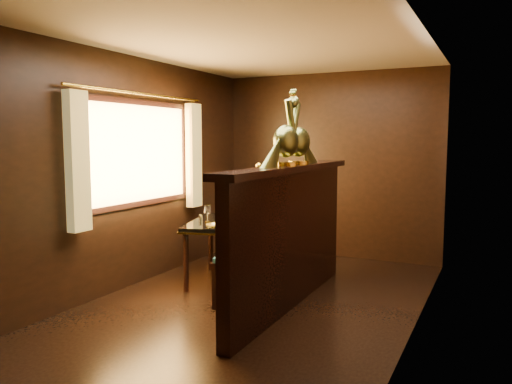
% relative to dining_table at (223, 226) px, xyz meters
% --- Properties ---
extents(ground, '(5.00, 5.00, 0.00)m').
position_rel_dining_table_xyz_m(ground, '(0.70, -0.79, -0.62)').
color(ground, black).
rests_on(ground, ground).
extents(room_shell, '(3.04, 5.04, 2.52)m').
position_rel_dining_table_xyz_m(room_shell, '(0.62, -0.77, 0.96)').
color(room_shell, black).
rests_on(room_shell, ground).
extents(partition, '(0.26, 2.70, 1.36)m').
position_rel_dining_table_xyz_m(partition, '(1.02, -0.49, 0.09)').
color(partition, black).
rests_on(partition, ground).
extents(dining_table, '(1.01, 1.32, 0.89)m').
position_rel_dining_table_xyz_m(dining_table, '(0.00, 0.00, 0.00)').
color(dining_table, black).
rests_on(dining_table, ground).
extents(chair_left, '(0.53, 0.54, 1.25)m').
position_rel_dining_table_xyz_m(chair_left, '(0.69, -0.68, 0.03)').
color(chair_left, black).
rests_on(chair_left, ground).
extents(chair_right, '(0.57, 0.59, 1.35)m').
position_rel_dining_table_xyz_m(chair_right, '(0.31, 0.22, 0.09)').
color(chair_right, black).
rests_on(chair_right, ground).
extents(peacock_left, '(0.23, 0.60, 0.72)m').
position_rel_dining_table_xyz_m(peacock_left, '(1.03, -0.61, 1.10)').
color(peacock_left, '#194B33').
rests_on(peacock_left, partition).
extents(peacock_right, '(0.22, 0.58, 0.69)m').
position_rel_dining_table_xyz_m(peacock_right, '(1.03, -0.30, 1.09)').
color(peacock_right, '#194B33').
rests_on(peacock_right, partition).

